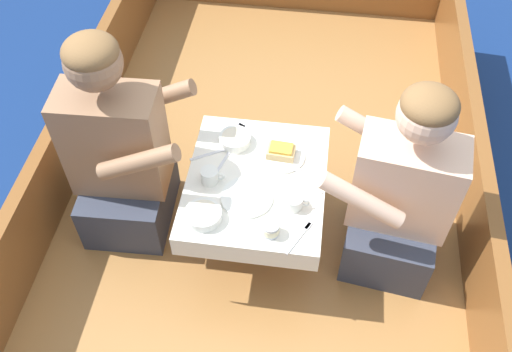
{
  "coord_description": "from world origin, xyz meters",
  "views": [
    {
      "loc": [
        0.2,
        -1.56,
        2.45
      ],
      "look_at": [
        0.0,
        -0.09,
        0.67
      ],
      "focal_mm": 40.0,
      "sensor_mm": 36.0,
      "label": 1
    }
  ],
  "objects": [
    {
      "name": "gunwale_starboard",
      "position": [
        0.96,
        0.0,
        0.44
      ],
      "size": [
        0.06,
        3.58,
        0.38
      ],
      "primitive_type": "cube",
      "color": "brown",
      "rests_on": "boat_deck"
    },
    {
      "name": "bowl_port_near",
      "position": [
        -0.12,
        0.1,
        0.67
      ],
      "size": [
        0.14,
        0.14,
        0.04
      ],
      "color": "silver",
      "rests_on": "cockpit_table"
    },
    {
      "name": "utensil_spoon_starboard",
      "position": [
        0.19,
        -0.05,
        0.65
      ],
      "size": [
        0.13,
        0.13,
        0.01
      ],
      "rotation": [
        0.0,
        0.0,
        2.34
      ],
      "color": "silver",
      "rests_on": "cockpit_table"
    },
    {
      "name": "cockpit_table",
      "position": [
        0.0,
        -0.09,
        0.6
      ],
      "size": [
        0.57,
        0.68,
        0.4
      ],
      "color": "#B2B2B7",
      "rests_on": "boat_deck"
    },
    {
      "name": "person_starboard",
      "position": [
        0.58,
        -0.09,
        0.63
      ],
      "size": [
        0.56,
        0.5,
        0.95
      ],
      "rotation": [
        0.0,
        0.0,
        3.01
      ],
      "color": "#333847",
      "rests_on": "boat_deck"
    },
    {
      "name": "plate_bread",
      "position": [
        -0.02,
        -0.19,
        0.65
      ],
      "size": [
        0.21,
        0.21,
        0.01
      ],
      "color": "silver",
      "rests_on": "cockpit_table"
    },
    {
      "name": "utensil_knife_starboard",
      "position": [
        -0.14,
        -0.0,
        0.65
      ],
      "size": [
        0.06,
        0.17,
        0.0
      ],
      "rotation": [
        0.0,
        0.0,
        1.3
      ],
      "color": "silver",
      "rests_on": "cockpit_table"
    },
    {
      "name": "bowl_starboard_near",
      "position": [
        -0.17,
        -0.31,
        0.67
      ],
      "size": [
        0.14,
        0.14,
        0.04
      ],
      "color": "silver",
      "rests_on": "cockpit_table"
    },
    {
      "name": "utensil_fork_starboard",
      "position": [
        0.21,
        -0.34,
        0.65
      ],
      "size": [
        0.09,
        0.16,
        0.0
      ],
      "rotation": [
        0.0,
        0.0,
        1.09
      ],
      "color": "silver",
      "rests_on": "cockpit_table"
    },
    {
      "name": "sandwich",
      "position": [
        0.09,
        0.05,
        0.68
      ],
      "size": [
        0.12,
        0.09,
        0.05
      ],
      "rotation": [
        0.0,
        0.0,
        -0.06
      ],
      "color": "tan",
      "rests_on": "plate_sandwich"
    },
    {
      "name": "gunwale_port",
      "position": [
        -0.96,
        0.0,
        0.44
      ],
      "size": [
        0.06,
        3.58,
        0.38
      ],
      "primitive_type": "cube",
      "color": "brown",
      "rests_on": "boat_deck"
    },
    {
      "name": "person_port",
      "position": [
        -0.58,
        -0.05,
        0.67
      ],
      "size": [
        0.53,
        0.45,
        1.01
      ],
      "rotation": [
        0.0,
        0.0,
        0.04
      ],
      "color": "#333847",
      "rests_on": "boat_deck"
    },
    {
      "name": "tin_can",
      "position": [
        0.09,
        -0.35,
        0.68
      ],
      "size": [
        0.07,
        0.07,
        0.05
      ],
      "color": "silver",
      "rests_on": "cockpit_table"
    },
    {
      "name": "boat_deck",
      "position": [
        0.0,
        0.0,
        0.13
      ],
      "size": [
        1.97,
        3.58,
        0.25
      ],
      "primitive_type": "cube",
      "color": "#9E6B38",
      "rests_on": "ground_plane"
    },
    {
      "name": "plate_sandwich",
      "position": [
        0.09,
        0.05,
        0.65
      ],
      "size": [
        0.2,
        0.2,
        0.01
      ],
      "color": "silver",
      "rests_on": "cockpit_table"
    },
    {
      "name": "coffee_cup_starboard",
      "position": [
        -0.18,
        -0.13,
        0.68
      ],
      "size": [
        0.1,
        0.07,
        0.06
      ],
      "color": "silver",
      "rests_on": "cockpit_table"
    },
    {
      "name": "ground_plane",
      "position": [
        0.0,
        0.0,
        0.0
      ],
      "size": [
        60.0,
        60.0,
        0.0
      ],
      "primitive_type": "plane",
      "color": "navy"
    },
    {
      "name": "utensil_fork_port",
      "position": [
        -0.06,
        0.18,
        0.65
      ],
      "size": [
        0.16,
        0.1,
        0.0
      ],
      "rotation": [
        0.0,
        0.0,
        2.64
      ],
      "color": "silver",
      "rests_on": "cockpit_table"
    },
    {
      "name": "coffee_cup_port",
      "position": [
        0.16,
        -0.21,
        0.68
      ],
      "size": [
        0.1,
        0.08,
        0.05
      ],
      "color": "silver",
      "rests_on": "cockpit_table"
    },
    {
      "name": "utensil_spoon_center",
      "position": [
        -0.19,
        0.03,
        0.65
      ],
      "size": [
        0.15,
        0.1,
        0.01
      ],
      "rotation": [
        0.0,
        0.0,
        0.53
      ],
      "color": "silver",
      "rests_on": "cockpit_table"
    }
  ]
}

